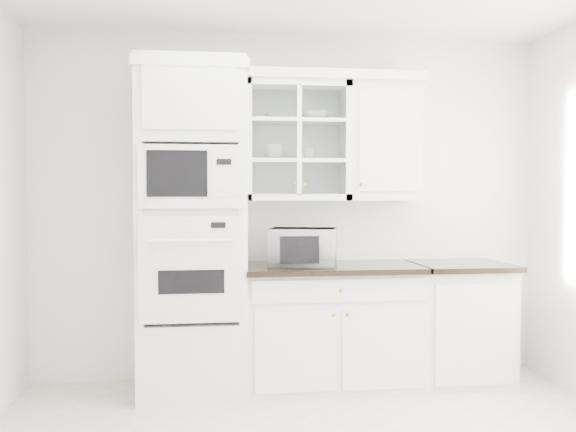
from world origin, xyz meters
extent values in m
cube|color=white|center=(0.00, 1.74, 1.35)|extent=(4.00, 0.02, 2.70)
cube|color=white|center=(-0.75, 1.43, 1.20)|extent=(0.76, 0.65, 2.40)
cube|color=white|center=(-0.75, 1.09, 0.94)|extent=(0.70, 0.03, 0.72)
cube|color=black|center=(-0.75, 1.07, 0.86)|extent=(0.44, 0.01, 0.16)
cube|color=white|center=(-0.75, 1.09, 1.56)|extent=(0.70, 0.03, 0.43)
cube|color=black|center=(-0.84, 1.07, 1.58)|extent=(0.40, 0.01, 0.31)
cube|color=white|center=(0.28, 1.45, 0.44)|extent=(1.30, 0.60, 0.88)
cube|color=black|center=(0.28, 1.42, 0.90)|extent=(1.32, 0.67, 0.04)
cube|color=white|center=(1.28, 1.45, 0.44)|extent=(0.70, 0.60, 0.88)
cube|color=black|center=(1.28, 1.42, 0.90)|extent=(0.72, 0.67, 0.04)
cube|color=white|center=(0.03, 1.58, 1.85)|extent=(0.80, 0.33, 0.90)
cube|color=white|center=(0.03, 1.58, 1.70)|extent=(0.74, 0.29, 0.02)
cube|color=white|center=(0.03, 1.58, 2.00)|extent=(0.74, 0.29, 0.02)
cube|color=white|center=(0.71, 1.58, 1.85)|extent=(0.55, 0.33, 0.90)
cube|color=white|center=(-0.07, 1.56, 2.33)|extent=(2.14, 0.38, 0.07)
imported|color=white|center=(0.06, 1.41, 1.06)|extent=(0.56, 0.51, 0.28)
imported|color=white|center=(-0.11, 1.59, 2.03)|extent=(0.22, 0.22, 0.05)
imported|color=white|center=(0.17, 1.58, 2.04)|extent=(0.22, 0.22, 0.07)
imported|color=white|center=(-0.14, 1.58, 1.77)|extent=(0.15, 0.15, 0.11)
imported|color=white|center=(0.12, 1.57, 1.75)|extent=(0.11, 0.11, 0.09)
camera|label=1|loc=(-0.60, -3.04, 1.44)|focal=38.00mm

